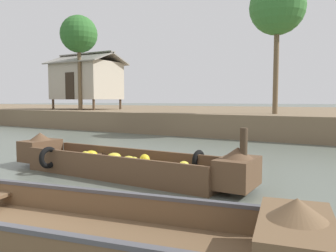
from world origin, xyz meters
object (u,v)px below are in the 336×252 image
at_px(viewer_boat, 35,220).
at_px(palm_tree_far, 79,35).
at_px(mooring_post, 243,161).
at_px(banana_boat, 121,163).
at_px(palm_tree_mid, 277,8).
at_px(stilt_house_left, 87,80).

distance_m(viewer_boat, palm_tree_far, 19.42).
relative_size(viewer_boat, mooring_post, 5.59).
xyz_separation_m(banana_boat, palm_tree_mid, (1.07, 10.35, 5.71)).
xyz_separation_m(stilt_house_left, mooring_post, (15.27, -11.93, -2.54)).
relative_size(viewer_boat, palm_tree_far, 1.13).
height_order(stilt_house_left, palm_tree_mid, palm_tree_mid).
bearing_deg(stilt_house_left, banana_boat, -43.84).
relative_size(banana_boat, palm_tree_mid, 0.99).
height_order(viewer_boat, stilt_house_left, stilt_house_left).
height_order(palm_tree_mid, palm_tree_far, palm_tree_mid).
bearing_deg(viewer_boat, banana_boat, 110.93).
xyz_separation_m(viewer_boat, palm_tree_mid, (-0.20, 13.68, 5.75)).
distance_m(palm_tree_far, mooring_post, 18.38).
height_order(banana_boat, stilt_house_left, stilt_house_left).
height_order(banana_boat, palm_tree_mid, palm_tree_mid).
relative_size(palm_tree_mid, mooring_post, 5.06).
bearing_deg(palm_tree_mid, palm_tree_far, -179.47).
relative_size(stilt_house_left, palm_tree_far, 0.80).
xyz_separation_m(banana_boat, palm_tree_far, (-11.41, 10.23, 5.65)).
bearing_deg(stilt_house_left, mooring_post, -38.01).
relative_size(banana_boat, palm_tree_far, 1.01).
bearing_deg(viewer_boat, palm_tree_mid, 90.85).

